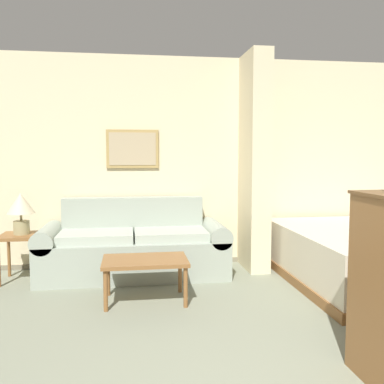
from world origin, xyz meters
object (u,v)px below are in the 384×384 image
coffee_table (145,264)px  bed (372,256)px  table_lamp (21,208)px  couch (134,247)px

coffee_table → bed: size_ratio=0.38×
table_lamp → bed: bearing=-9.1°
couch → coffee_table: bearing=-84.1°
coffee_table → table_lamp: size_ratio=1.75×
couch → bed: (2.56, -0.68, -0.03)m
table_lamp → bed: (3.78, -0.61, -0.52)m
coffee_table → bed: bed is taller
couch → coffee_table: size_ratio=2.69×
bed → couch: bearing=165.2°
coffee_table → table_lamp: 1.64m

